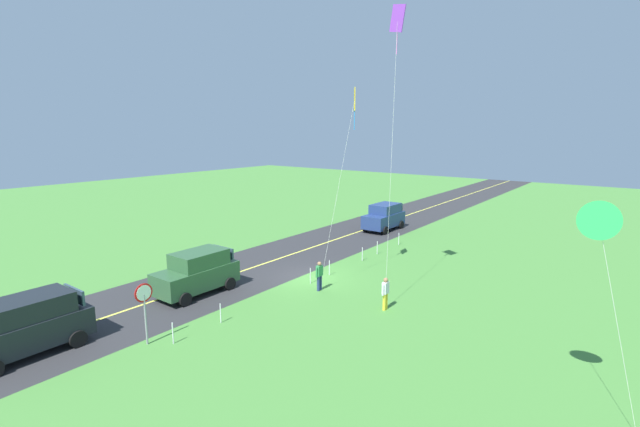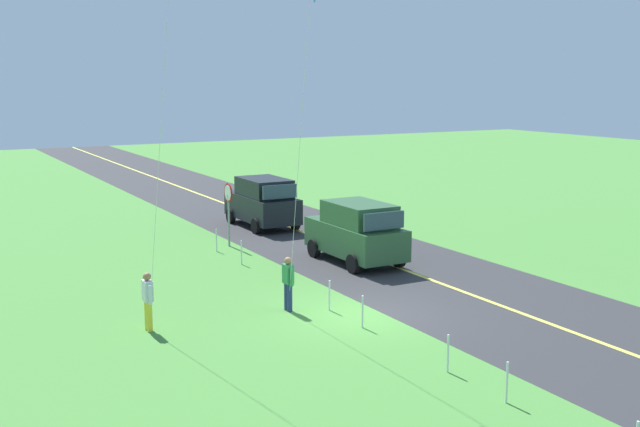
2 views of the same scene
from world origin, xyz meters
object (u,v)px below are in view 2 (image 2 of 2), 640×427
object	(u,v)px
car_suv_foreground	(356,232)
person_adult_near	(288,282)
stop_sign	(228,202)
car_parked_east_near	(263,202)
person_adult_companion	(148,299)

from	to	relation	value
car_suv_foreground	person_adult_near	distance (m)	6.43
stop_sign	car_parked_east_near	bearing A→B (deg)	-43.12
car_parked_east_near	stop_sign	size ratio (longest dim) A/B	1.72
car_parked_east_near	person_adult_companion	distance (m)	14.91
person_adult_companion	person_adult_near	bearing A→B (deg)	38.44
car_suv_foreground	stop_sign	xyz separation A→B (m)	(4.85, 3.02, 0.65)
car_parked_east_near	stop_sign	bearing A→B (deg)	136.88
car_parked_east_near	person_adult_near	bearing A→B (deg)	158.52
car_parked_east_near	car_suv_foreground	bearing A→B (deg)	-179.37
car_suv_foreground	stop_sign	world-z (taller)	stop_sign
car_suv_foreground	person_adult_companion	distance (m)	9.82
stop_sign	person_adult_near	bearing A→B (deg)	168.39
car_suv_foreground	person_adult_companion	bearing A→B (deg)	114.03
stop_sign	person_adult_near	world-z (taller)	stop_sign
car_parked_east_near	person_adult_near	distance (m)	13.08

